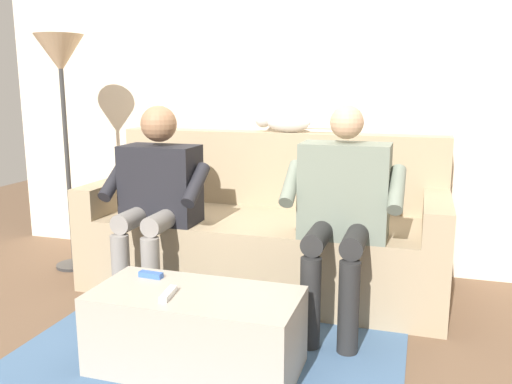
{
  "coord_description": "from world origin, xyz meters",
  "views": [
    {
      "loc": [
        -0.9,
        2.96,
        1.24
      ],
      "look_at": [
        0.0,
        0.07,
        0.63
      ],
      "focal_mm": 37.8,
      "sensor_mm": 36.0,
      "label": 1
    }
  ],
  "objects_px": {
    "coffee_table": "(196,331)",
    "remote_white": "(168,294)",
    "couch": "(266,234)",
    "person_left_seated": "(342,203)",
    "person_right_seated": "(156,191)",
    "cat_on_backrest": "(283,121)",
    "remote_blue": "(151,275)",
    "floor_lamp": "(61,69)"
  },
  "relations": [
    {
      "from": "couch",
      "to": "person_right_seated",
      "type": "distance_m",
      "value": 0.75
    },
    {
      "from": "person_left_seated",
      "to": "floor_lamp",
      "type": "xyz_separation_m",
      "value": [
        1.87,
        -0.33,
        0.68
      ]
    },
    {
      "from": "coffee_table",
      "to": "person_right_seated",
      "type": "distance_m",
      "value": 0.97
    },
    {
      "from": "remote_blue",
      "to": "remote_white",
      "type": "height_order",
      "value": "same"
    },
    {
      "from": "floor_lamp",
      "to": "cat_on_backrest",
      "type": "bearing_deg",
      "value": -164.67
    },
    {
      "from": "person_right_seated",
      "to": "cat_on_backrest",
      "type": "relative_size",
      "value": 2.14
    },
    {
      "from": "person_right_seated",
      "to": "floor_lamp",
      "type": "relative_size",
      "value": 0.72
    },
    {
      "from": "couch",
      "to": "person_left_seated",
      "type": "height_order",
      "value": "person_left_seated"
    },
    {
      "from": "remote_white",
      "to": "person_left_seated",
      "type": "bearing_deg",
      "value": 133.14
    },
    {
      "from": "couch",
      "to": "person_right_seated",
      "type": "height_order",
      "value": "person_right_seated"
    },
    {
      "from": "person_left_seated",
      "to": "remote_white",
      "type": "height_order",
      "value": "person_left_seated"
    },
    {
      "from": "coffee_table",
      "to": "person_right_seated",
      "type": "xyz_separation_m",
      "value": [
        0.53,
        -0.68,
        0.46
      ]
    },
    {
      "from": "coffee_table",
      "to": "remote_blue",
      "type": "relative_size",
      "value": 7.9
    },
    {
      "from": "remote_blue",
      "to": "cat_on_backrest",
      "type": "bearing_deg",
      "value": 80.9
    },
    {
      "from": "person_left_seated",
      "to": "cat_on_backrest",
      "type": "bearing_deg",
      "value": -55.02
    },
    {
      "from": "coffee_table",
      "to": "remote_white",
      "type": "distance_m",
      "value": 0.22
    },
    {
      "from": "couch",
      "to": "cat_on_backrest",
      "type": "bearing_deg",
      "value": -96.5
    },
    {
      "from": "person_left_seated",
      "to": "remote_white",
      "type": "distance_m",
      "value": 1.01
    },
    {
      "from": "coffee_table",
      "to": "person_left_seated",
      "type": "height_order",
      "value": "person_left_seated"
    },
    {
      "from": "coffee_table",
      "to": "remote_white",
      "type": "height_order",
      "value": "remote_white"
    },
    {
      "from": "couch",
      "to": "coffee_table",
      "type": "height_order",
      "value": "couch"
    },
    {
      "from": "person_right_seated",
      "to": "floor_lamp",
      "type": "bearing_deg",
      "value": -21.47
    },
    {
      "from": "remote_blue",
      "to": "person_left_seated",
      "type": "bearing_deg",
      "value": 39.53
    },
    {
      "from": "couch",
      "to": "person_left_seated",
      "type": "xyz_separation_m",
      "value": [
        -0.53,
        0.42,
        0.33
      ]
    },
    {
      "from": "coffee_table",
      "to": "cat_on_backrest",
      "type": "xyz_separation_m",
      "value": [
        -0.03,
        -1.38,
        0.82
      ]
    },
    {
      "from": "person_left_seated",
      "to": "remote_white",
      "type": "bearing_deg",
      "value": 50.57
    },
    {
      "from": "remote_white",
      "to": "coffee_table",
      "type": "bearing_deg",
      "value": 123.96
    },
    {
      "from": "cat_on_backrest",
      "to": "remote_white",
      "type": "bearing_deg",
      "value": 85.26
    },
    {
      "from": "coffee_table",
      "to": "remote_blue",
      "type": "height_order",
      "value": "remote_blue"
    },
    {
      "from": "person_left_seated",
      "to": "cat_on_backrest",
      "type": "height_order",
      "value": "person_left_seated"
    },
    {
      "from": "remote_blue",
      "to": "remote_white",
      "type": "relative_size",
      "value": 0.79
    },
    {
      "from": "couch",
      "to": "floor_lamp",
      "type": "relative_size",
      "value": 1.38
    },
    {
      "from": "person_right_seated",
      "to": "remote_blue",
      "type": "height_order",
      "value": "person_right_seated"
    },
    {
      "from": "remote_white",
      "to": "remote_blue",
      "type": "bearing_deg",
      "value": -143.08
    },
    {
      "from": "couch",
      "to": "person_right_seated",
      "type": "relative_size",
      "value": 1.91
    },
    {
      "from": "coffee_table",
      "to": "remote_white",
      "type": "xyz_separation_m",
      "value": [
        0.09,
        0.08,
        0.19
      ]
    },
    {
      "from": "cat_on_backrest",
      "to": "floor_lamp",
      "type": "xyz_separation_m",
      "value": [
        1.38,
        0.38,
        0.33
      ]
    },
    {
      "from": "person_left_seated",
      "to": "floor_lamp",
      "type": "distance_m",
      "value": 2.02
    },
    {
      "from": "person_right_seated",
      "to": "coffee_table",
      "type": "bearing_deg",
      "value": 127.91
    },
    {
      "from": "coffee_table",
      "to": "couch",
      "type": "bearing_deg",
      "value": -90.0
    },
    {
      "from": "floor_lamp",
      "to": "remote_white",
      "type": "bearing_deg",
      "value": 139.46
    },
    {
      "from": "remote_blue",
      "to": "floor_lamp",
      "type": "height_order",
      "value": "floor_lamp"
    }
  ]
}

